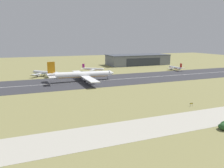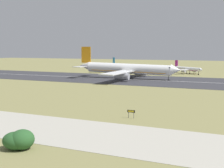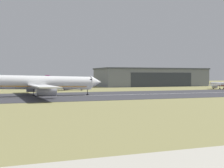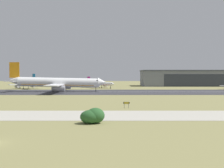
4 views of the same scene
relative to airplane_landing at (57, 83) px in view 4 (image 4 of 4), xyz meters
name	(u,v)px [view 4 (image 4 of 4)]	position (x,y,z in m)	size (l,w,h in m)	color
ground_plane	(61,102)	(12.66, -64.83, -4.92)	(657.53, 657.53, 0.00)	olive
runway_strip	(79,92)	(12.66, -2.56, -4.89)	(417.53, 48.60, 0.06)	#333338
runway_centreline	(79,92)	(12.66, -2.56, -4.86)	(375.78, 0.70, 0.01)	silver
taxiway_road	(38,115)	(12.66, -97.62, -4.90)	(313.15, 17.61, 0.05)	#B2AD9E
hangar_building	(188,78)	(92.67, 84.66, 1.53)	(78.08, 32.81, 12.88)	slate
airplane_landing	(57,83)	(0.00, 0.00, 0.00)	(53.93, 58.54, 16.07)	white
airplane_parked_west	(25,84)	(-27.00, 35.39, -1.74)	(22.87, 23.96, 9.85)	silver
airplane_parked_east	(99,84)	(21.54, 44.17, -2.04)	(22.60, 19.22, 7.86)	white
shrub_clump	(91,116)	(25.78, -109.55, -3.57)	(4.74, 4.06, 3.02)	#285628
runway_sign	(126,103)	(33.71, -82.96, -3.55)	(1.74, 0.13, 1.80)	#4C4C51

